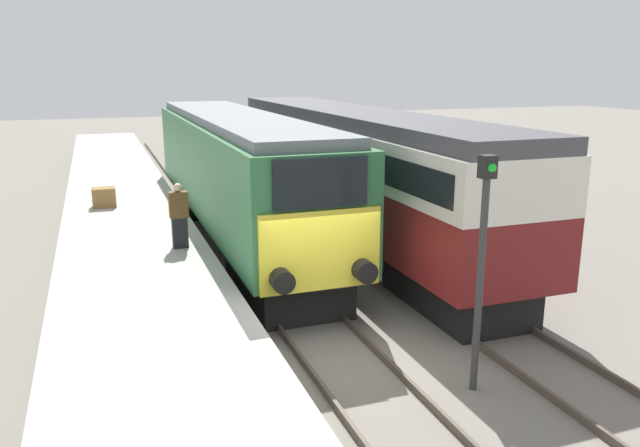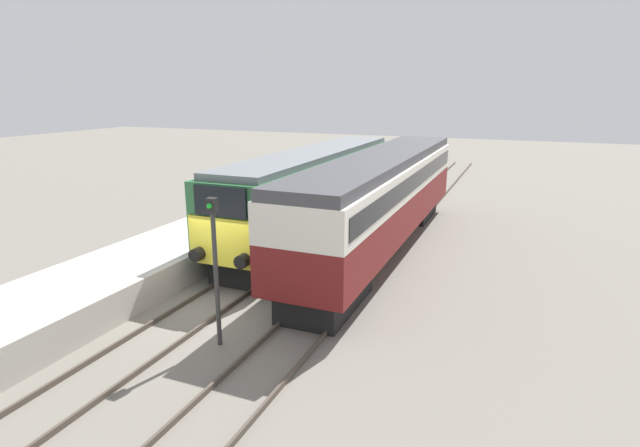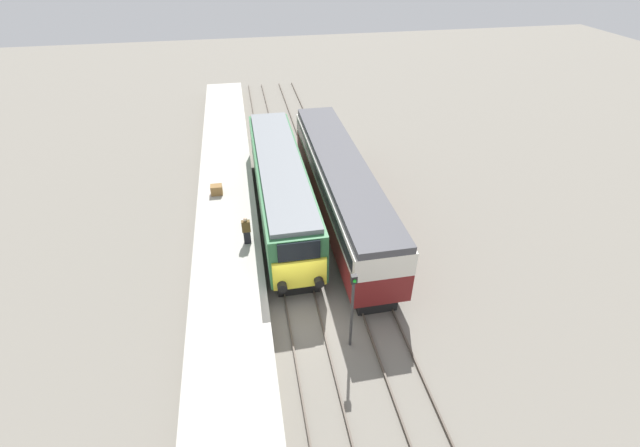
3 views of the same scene
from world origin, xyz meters
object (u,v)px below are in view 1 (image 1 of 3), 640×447
Objects in this scene: locomotive at (237,171)px; signal_post at (482,256)px; luggage_crate at (104,197)px; passenger_carriage at (352,162)px; person_on_platform at (179,216)px.

signal_post is (1.70, -10.36, 0.15)m from locomotive.
locomotive is 4.29m from luggage_crate.
person_on_platform is at bearing -154.01° from passenger_carriage.
locomotive is 4.30m from person_on_platform.
luggage_crate is at bearing 114.70° from signal_post.
passenger_carriage reaches higher than locomotive.
luggage_crate is at bearing 156.19° from locomotive.
signal_post is 13.31m from luggage_crate.
person_on_platform is 7.77m from signal_post.
person_on_platform is (-5.62, -2.74, -0.62)m from passenger_carriage.
passenger_carriage is 7.79m from luggage_crate.
locomotive is 22.04× the size of luggage_crate.
passenger_carriage reaches higher than signal_post.
locomotive reaches higher than luggage_crate.
locomotive is at bearing 58.86° from person_on_platform.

